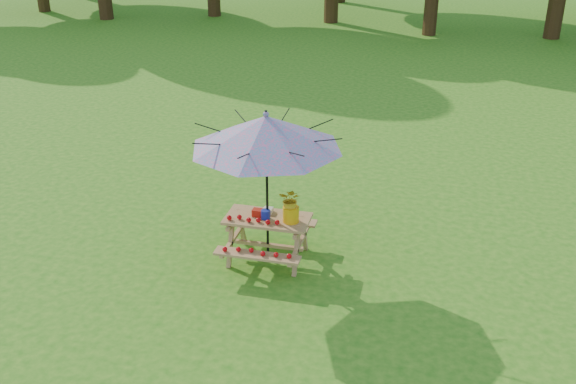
# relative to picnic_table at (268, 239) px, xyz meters

# --- Properties ---
(picnic_table) EXTENTS (1.20, 1.32, 0.67)m
(picnic_table) POSITION_rel_picnic_table_xyz_m (0.00, 0.00, 0.00)
(picnic_table) COLOR #9F7D48
(picnic_table) RESTS_ON ground
(patio_umbrella) EXTENTS (2.23, 2.23, 2.25)m
(patio_umbrella) POSITION_rel_picnic_table_xyz_m (0.00, 0.00, 1.62)
(patio_umbrella) COLOR black
(patio_umbrella) RESTS_ON ground
(produce_bins) EXTENTS (0.27, 0.32, 0.13)m
(produce_bins) POSITION_rel_picnic_table_xyz_m (-0.07, 0.03, 0.40)
(produce_bins) COLOR #B41C0E
(produce_bins) RESTS_ON picnic_table
(tomatoes_row) EXTENTS (0.77, 0.13, 0.07)m
(tomatoes_row) POSITION_rel_picnic_table_xyz_m (-0.15, -0.18, 0.38)
(tomatoes_row) COLOR #C0060C
(tomatoes_row) RESTS_ON picnic_table
(flower_bucket) EXTENTS (0.34, 0.30, 0.51)m
(flower_bucket) POSITION_rel_picnic_table_xyz_m (0.35, -0.04, 0.61)
(flower_bucket) COLOR #EEA70C
(flower_bucket) RESTS_ON picnic_table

